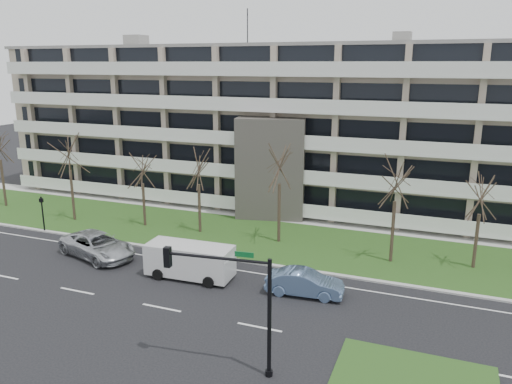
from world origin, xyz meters
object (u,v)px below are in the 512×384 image
at_px(blue_sedan, 305,283).
at_px(traffic_signal, 233,295).
at_px(white_van, 191,258).
at_px(pedestrian_signal, 42,210).
at_px(silver_pickup, 97,245).

distance_m(blue_sedan, traffic_signal, 9.13).
bearing_deg(white_van, pedestrian_signal, 164.66).
distance_m(silver_pickup, white_van, 8.04).
xyz_separation_m(silver_pickup, pedestrian_signal, (-7.73, 2.92, 1.05)).
xyz_separation_m(white_van, traffic_signal, (6.70, -8.34, 2.44)).
height_order(white_van, pedestrian_signal, pedestrian_signal).
height_order(white_van, traffic_signal, traffic_signal).
distance_m(blue_sedan, pedestrian_signal, 23.59).
bearing_deg(pedestrian_signal, white_van, -34.68).
xyz_separation_m(silver_pickup, traffic_signal, (14.69, -9.08, 2.89)).
height_order(blue_sedan, white_van, white_van).
xyz_separation_m(white_van, pedestrian_signal, (-15.73, 3.65, 0.60)).
height_order(silver_pickup, white_van, white_van).
distance_m(blue_sedan, white_van, 7.61).
distance_m(white_van, pedestrian_signal, 16.16).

